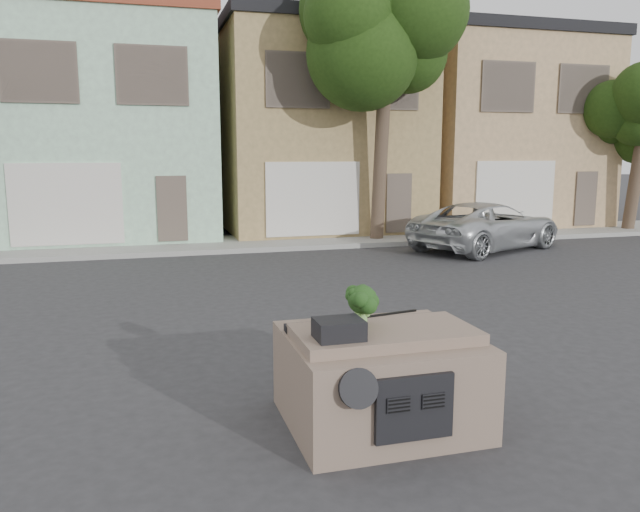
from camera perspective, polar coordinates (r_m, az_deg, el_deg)
name	(u,v)px	position (r m, az deg, el deg)	size (l,w,h in m)	color
ground_plane	(309,344)	(9.89, -1.02, -8.00)	(120.00, 120.00, 0.00)	#303033
sidewalk	(223,244)	(19.97, -8.83, 1.06)	(40.00, 3.00, 0.15)	gray
townhouse_mint	(107,129)	(23.65, -18.93, 10.96)	(7.20, 8.20, 7.55)	#A5D3B1
townhouse_tan	(312,131)	(24.48, -0.76, 11.40)	(7.20, 8.20, 7.55)	#A08553
townhouse_beige	(485,132)	(27.42, 14.83, 10.89)	(7.20, 8.20, 7.55)	tan
silver_pickup	(486,249)	(19.87, 14.94, 0.59)	(2.42, 5.24, 1.46)	silver
tree_near	(381,111)	(20.35, 5.60, 13.08)	(4.40, 4.00, 8.50)	#1F380F
tree_far	(637,151)	(25.71, 27.01, 8.56)	(3.20, 3.00, 6.00)	#1F380F
car_dashboard	(379,374)	(7.00, 5.43, -10.72)	(2.00, 1.80, 1.12)	#786353
instrument_hump	(339,329)	(6.30, 1.73, -6.69)	(0.48, 0.38, 0.20)	black
wiper_arm	(391,314)	(7.27, 6.47, -5.26)	(0.70, 0.03, 0.02)	black
broccoli	(362,305)	(6.73, 3.87, -4.50)	(0.38, 0.38, 0.46)	#183412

